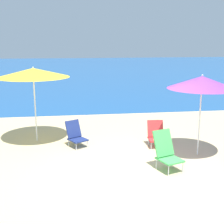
# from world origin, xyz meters

# --- Properties ---
(ground_plane) EXTENTS (60.00, 60.00, 0.00)m
(ground_plane) POSITION_xyz_m (0.00, 0.00, 0.00)
(ground_plane) COLOR #D1BA89
(sea_water) EXTENTS (60.00, 40.00, 0.01)m
(sea_water) POSITION_xyz_m (0.00, 25.48, 0.00)
(sea_water) COLOR #1E5699
(sea_water) RESTS_ON ground
(beach_umbrella_purple) EXTENTS (1.72, 1.72, 2.08)m
(beach_umbrella_purple) POSITION_xyz_m (1.86, 0.70, 1.88)
(beach_umbrella_purple) COLOR white
(beach_umbrella_purple) RESTS_ON ground
(beach_umbrella_yellow) EXTENTS (2.05, 2.05, 2.18)m
(beach_umbrella_yellow) POSITION_xyz_m (-2.38, 2.46, 2.00)
(beach_umbrella_yellow) COLOR white
(beach_umbrella_yellow) RESTS_ON ground
(beach_chair_navy) EXTENTS (0.66, 0.70, 0.71)m
(beach_chair_navy) POSITION_xyz_m (-1.25, 1.82, 0.34)
(beach_chair_navy) COLOR silver
(beach_chair_navy) RESTS_ON ground
(beach_chair_red) EXTENTS (0.48, 0.56, 0.71)m
(beach_chair_red) POSITION_xyz_m (0.97, 1.52, 0.34)
(beach_chair_red) COLOR silver
(beach_chair_red) RESTS_ON ground
(beach_chair_green) EXTENTS (0.67, 0.76, 0.89)m
(beach_chair_green) POSITION_xyz_m (0.76, -0.07, 0.43)
(beach_chair_green) COLOR silver
(beach_chair_green) RESTS_ON ground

